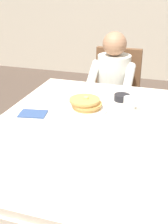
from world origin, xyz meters
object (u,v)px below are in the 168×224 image
Objects in this scene: cup_coffee at (130,103)px; diner_person at (113,82)px; breakfast_stack at (86,103)px; fork_left_of_plate at (58,107)px; syrup_pitcher at (54,95)px; spoon_near_edge at (63,134)px; dining_table_main at (86,138)px; bowl_butter at (122,97)px; plate_breakfast at (86,109)px; knife_right_of_plate at (114,115)px; chair_diner at (115,91)px.

diner_person is at bearing 110.02° from cup_coffee.
fork_left_of_plate is (-0.19, -0.02, -0.05)m from breakfast_stack.
breakfast_stack is 0.29m from syrup_pitcher.
breakfast_stack is at bearing 89.54° from diner_person.
dining_table_main is at bearing 42.80° from spoon_near_edge.
bowl_butter is 0.61× the size of fork_left_of_plate.
plate_breakfast is 0.35m from spoon_near_edge.
spoon_near_edge is (-0.03, -1.16, 0.07)m from diner_person.
diner_person is 14.00× the size of syrup_pitcher.
cup_coffee reaches higher than bowl_butter.
bowl_butter is at bearing 118.56° from cup_coffee.
knife_right_of_plate is at bearing -4.88° from breakfast_stack.
bowl_butter is (0.19, 0.24, -0.03)m from breakfast_stack.
cup_coffee is 0.63× the size of fork_left_of_plate.
breakfast_stack reaches higher than syrup_pitcher.
breakfast_stack reaches higher than fork_left_of_plate.
diner_person is 5.60× the size of knife_right_of_plate.
plate_breakfast is (-0.01, -0.82, 0.08)m from diner_person.
diner_person is (-0.05, 1.01, 0.02)m from dining_table_main.
cup_coffee is (0.27, 0.10, 0.03)m from plate_breakfast.
dining_table_main is 1.64× the size of chair_diner.
breakfast_stack is 1.86× the size of cup_coffee.
diner_person is 0.86m from fork_left_of_plate.
diner_person is 9.91× the size of cup_coffee.
syrup_pitcher is at bearing 68.86° from diner_person.
knife_right_of_plate is (0.18, -0.99, 0.21)m from chair_diner.
fork_left_of_plate is at bearing -173.99° from plate_breakfast.
bowl_butter is at bearing -57.91° from fork_left_of_plate.
diner_person is 7.47× the size of spoon_near_edge.
fork_left_of_plate and spoon_near_edge have the same top height.
fork_left_of_plate is (-0.38, -0.25, -0.02)m from bowl_butter.
diner_person is 0.77m from syrup_pitcher.
breakfast_stack is 1.05× the size of knife_right_of_plate.
dining_table_main is 0.32m from fork_left_of_plate.
plate_breakfast is 2.48× the size of cup_coffee.
syrup_pitcher is (-0.27, 0.11, -0.01)m from breakfast_stack.
cup_coffee is at bearing -0.76° from syrup_pitcher.
cup_coffee is 0.15m from knife_right_of_plate.
cup_coffee reaches higher than dining_table_main.
breakfast_stack is (-0.00, -0.00, 0.04)m from plate_breakfast.
chair_diner is 8.45× the size of bowl_butter.
cup_coffee is (0.26, -0.72, 0.11)m from diner_person.
plate_breakfast reaches higher than dining_table_main.
diner_person is at bearing 90.00° from chair_diner.
cup_coffee is at bearing 106.68° from chair_diner.
spoon_near_edge is (-0.22, -0.58, -0.02)m from bowl_butter.
chair_diner is at bearing 72.39° from syrup_pitcher.
chair_diner is at bearing 106.68° from cup_coffee.
cup_coffee is 0.53m from spoon_near_edge.
cup_coffee reaches higher than knife_right_of_plate.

